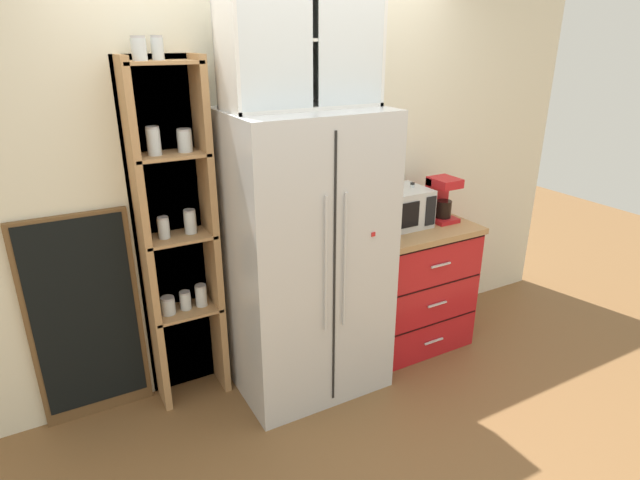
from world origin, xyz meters
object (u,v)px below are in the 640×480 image
(mug_charcoal, at_px, (413,218))
(chalkboard_menu, at_px, (86,319))
(refrigerator, at_px, (306,256))
(bottle_clear, at_px, (411,205))
(mug_red, at_px, (416,219))
(coffee_maker, at_px, (441,199))
(microwave, at_px, (395,208))

(mug_charcoal, xyz_separation_m, chalkboard_menu, (-2.12, 0.24, -0.33))
(refrigerator, bearing_deg, bottle_clear, 6.88)
(mug_charcoal, bearing_deg, bottle_clear, 94.02)
(refrigerator, bearing_deg, mug_red, 3.27)
(coffee_maker, relative_size, chalkboard_menu, 0.25)
(coffee_maker, relative_size, mug_red, 2.93)
(microwave, relative_size, mug_charcoal, 3.87)
(coffee_maker, xyz_separation_m, chalkboard_menu, (-2.35, 0.26, -0.44))
(microwave, bearing_deg, mug_red, -21.89)
(coffee_maker, xyz_separation_m, mug_red, (-0.22, -0.01, -0.11))
(mug_charcoal, xyz_separation_m, bottle_clear, (-0.00, 0.03, 0.08))
(microwave, xyz_separation_m, bottle_clear, (0.13, 0.00, -0.00))
(bottle_clear, distance_m, chalkboard_menu, 2.17)
(microwave, distance_m, bottle_clear, 0.13)
(mug_charcoal, bearing_deg, microwave, 169.83)
(refrigerator, height_order, mug_red, refrigerator)
(mug_red, relative_size, bottle_clear, 0.36)
(mug_red, distance_m, bottle_clear, 0.10)
(mug_red, bearing_deg, refrigerator, -176.73)
(refrigerator, xyz_separation_m, bottle_clear, (0.88, 0.11, 0.16))
(refrigerator, relative_size, mug_charcoal, 15.49)
(bottle_clear, bearing_deg, mug_charcoal, -85.98)
(coffee_maker, distance_m, mug_charcoal, 0.25)
(coffee_maker, bearing_deg, refrigerator, -176.74)
(microwave, bearing_deg, refrigerator, -171.96)
(refrigerator, relative_size, microwave, 4.00)
(refrigerator, relative_size, mug_red, 16.65)
(mug_charcoal, height_order, bottle_clear, bottle_clear)
(coffee_maker, height_order, mug_red, coffee_maker)
(coffee_maker, xyz_separation_m, bottle_clear, (-0.22, 0.04, -0.03))
(refrigerator, xyz_separation_m, chalkboard_menu, (-1.24, 0.32, -0.25))
(refrigerator, relative_size, bottle_clear, 6.06)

